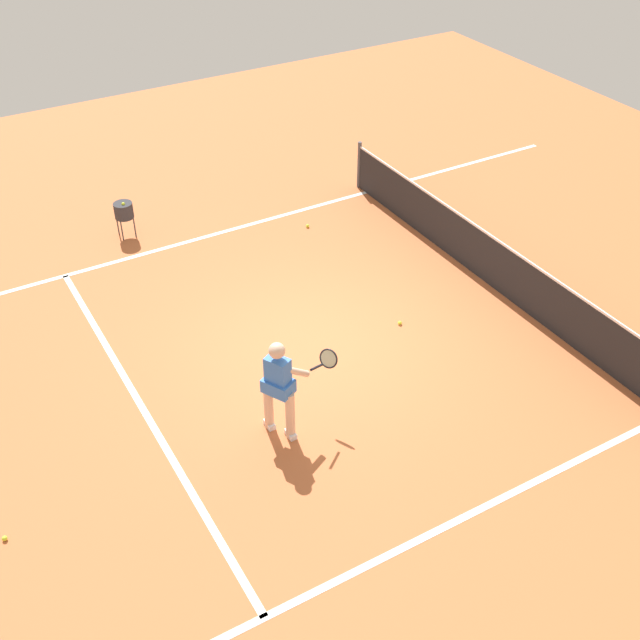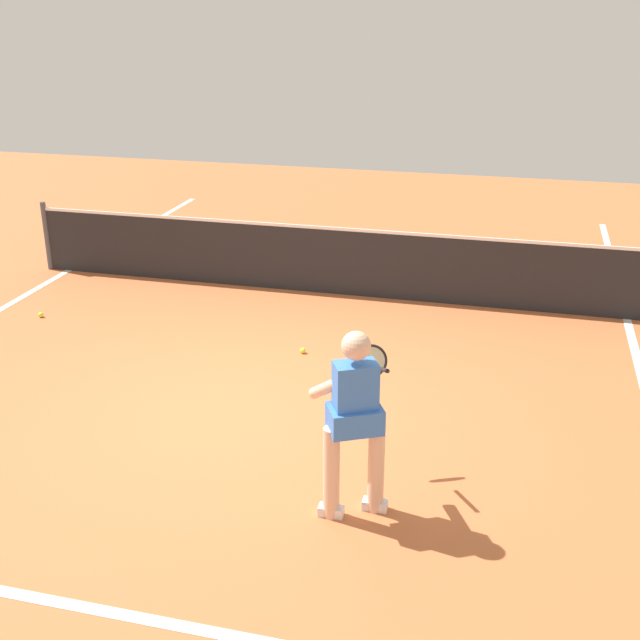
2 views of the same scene
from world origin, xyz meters
TOP-DOWN VIEW (x-y plane):
  - ground_plane at (0.00, 0.00)m, footprint 23.95×23.95m
  - service_line_marking at (0.00, -2.91)m, footprint 7.90×0.10m
  - court_net at (0.00, 3.49)m, footprint 8.58×0.08m
  - tennis_player at (1.46, -1.38)m, footprint 0.68×1.13m
  - tennis_ball_near at (0.25, 1.45)m, footprint 0.07×0.07m
  - tennis_ball_far at (-3.29, 1.69)m, footprint 0.07×0.07m

SIDE VIEW (x-z plane):
  - ground_plane at x=0.00m, z-range 0.00..0.00m
  - service_line_marking at x=0.00m, z-range 0.00..0.01m
  - tennis_ball_near at x=0.25m, z-range 0.00..0.07m
  - tennis_ball_far at x=-3.29m, z-range 0.00..0.07m
  - court_net at x=0.00m, z-range -0.03..0.99m
  - tennis_player at x=1.46m, z-range 0.07..1.62m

